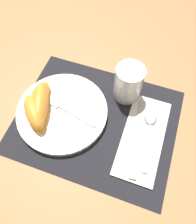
% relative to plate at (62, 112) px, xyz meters
% --- Properties ---
extents(ground_plane, '(3.00, 3.00, 0.00)m').
position_rel_plate_xyz_m(ground_plane, '(0.09, 0.01, -0.01)').
color(ground_plane, '#A37547').
extents(placemat, '(0.41, 0.33, 0.00)m').
position_rel_plate_xyz_m(placemat, '(0.09, 0.01, -0.01)').
color(placemat, black).
rests_on(placemat, ground_plane).
extents(plate, '(0.24, 0.24, 0.02)m').
position_rel_plate_xyz_m(plate, '(0.00, 0.00, 0.00)').
color(plate, white).
rests_on(plate, placemat).
extents(juice_glass, '(0.07, 0.07, 0.10)m').
position_rel_plate_xyz_m(juice_glass, '(0.14, 0.11, 0.04)').
color(juice_glass, silver).
rests_on(juice_glass, placemat).
extents(napkin, '(0.10, 0.23, 0.00)m').
position_rel_plate_xyz_m(napkin, '(0.22, 0.00, -0.01)').
color(napkin, white).
rests_on(napkin, placemat).
extents(knife, '(0.04, 0.21, 0.01)m').
position_rel_plate_xyz_m(knife, '(0.20, -0.01, -0.00)').
color(knife, '#BCBCC1').
rests_on(knife, napkin).
extents(spoon, '(0.05, 0.19, 0.01)m').
position_rel_plate_xyz_m(spoon, '(0.22, 0.05, -0.00)').
color(spoon, '#BCBCC1').
rests_on(spoon, napkin).
extents(fork, '(0.18, 0.06, 0.00)m').
position_rel_plate_xyz_m(fork, '(-0.00, 0.01, 0.01)').
color(fork, '#BCBCC1').
rests_on(fork, plate).
extents(citrus_wedge_0, '(0.05, 0.10, 0.04)m').
position_rel_plate_xyz_m(citrus_wedge_0, '(-0.06, 0.00, 0.02)').
color(citrus_wedge_0, '#F7C656').
rests_on(citrus_wedge_0, plate).
extents(citrus_wedge_1, '(0.09, 0.14, 0.05)m').
position_rel_plate_xyz_m(citrus_wedge_1, '(-0.05, -0.01, 0.03)').
color(citrus_wedge_1, '#F7C656').
rests_on(citrus_wedge_1, plate).
extents(citrus_wedge_2, '(0.10, 0.11, 0.05)m').
position_rel_plate_xyz_m(citrus_wedge_2, '(-0.05, -0.04, 0.03)').
color(citrus_wedge_2, '#F7C656').
rests_on(citrus_wedge_2, plate).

